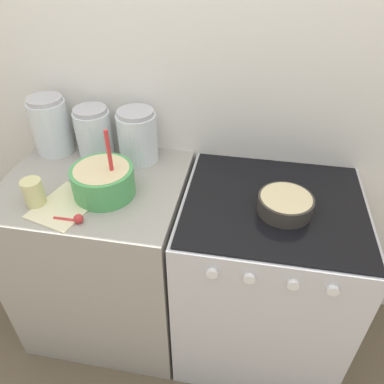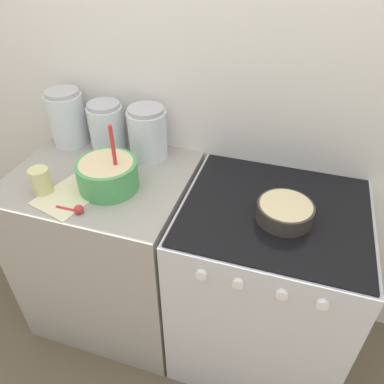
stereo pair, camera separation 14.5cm
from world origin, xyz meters
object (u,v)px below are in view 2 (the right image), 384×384
stove (262,285)px  baking_pan (285,211)px  tin_can (41,181)px  storage_jar_right (148,136)px  storage_jar_left (68,121)px  mixing_bowl (108,173)px  storage_jar_middle (107,130)px

stove → baking_pan: baking_pan is taller
stove → tin_can: tin_can is taller
baking_pan → storage_jar_right: size_ratio=0.87×
stove → baking_pan: size_ratio=4.38×
storage_jar_left → storage_jar_right: 0.41m
mixing_bowl → storage_jar_left: size_ratio=1.10×
baking_pan → storage_jar_right: (-0.66, 0.26, 0.07)m
stove → tin_can: size_ratio=8.31×
baking_pan → tin_can: (-0.96, -0.13, 0.02)m
storage_jar_left → storage_jar_right: (0.41, -0.00, -0.01)m
baking_pan → mixing_bowl: bearing=-178.5°
stove → tin_can: bearing=-169.1°
storage_jar_right → storage_jar_left: bearing=180.0°
baking_pan → storage_jar_left: size_ratio=0.78×
mixing_bowl → storage_jar_right: size_ratio=1.22×
tin_can → storage_jar_left: bearing=105.8°
storage_jar_middle → storage_jar_right: 0.21m
baking_pan → storage_jar_right: storage_jar_right is taller
storage_jar_middle → storage_jar_right: size_ratio=0.97×
stove → storage_jar_middle: (-0.83, 0.22, 0.56)m
baking_pan → tin_can: bearing=-172.3°
storage_jar_middle → storage_jar_right: storage_jar_right is taller
baking_pan → storage_jar_right: 0.71m
tin_can → stove: bearing=10.9°
storage_jar_middle → storage_jar_right: (0.21, 0.00, 0.00)m
mixing_bowl → baking_pan: mixing_bowl is taller
storage_jar_right → storage_jar_middle: bearing=180.0°
storage_jar_left → stove: bearing=-11.9°
tin_can → storage_jar_middle: bearing=76.4°
storage_jar_middle → tin_can: storage_jar_middle is taller
mixing_bowl → tin_can: mixing_bowl is taller
baking_pan → storage_jar_left: (-1.07, 0.26, 0.08)m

